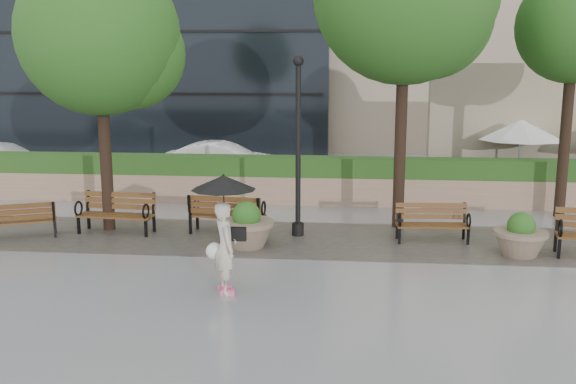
# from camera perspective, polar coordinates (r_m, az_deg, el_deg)

# --- Properties ---
(ground) EXTENTS (100.00, 100.00, 0.00)m
(ground) POSITION_cam_1_polar(r_m,az_deg,el_deg) (11.98, -4.37, -7.87)
(ground) COLOR gray
(ground) RESTS_ON ground
(cobble_strip) EXTENTS (28.00, 3.20, 0.01)m
(cobble_strip) POSITION_cam_1_polar(r_m,az_deg,el_deg) (14.81, -2.36, -4.12)
(cobble_strip) COLOR #383330
(cobble_strip) RESTS_ON ground
(hedge_wall) EXTENTS (24.00, 0.80, 1.35)m
(hedge_wall) POSITION_cam_1_polar(r_m,az_deg,el_deg) (18.55, -0.67, 1.08)
(hedge_wall) COLOR tan
(hedge_wall) RESTS_ON ground
(asphalt_street) EXTENTS (40.00, 7.00, 0.00)m
(asphalt_street) POSITION_cam_1_polar(r_m,az_deg,el_deg) (22.58, 0.45, 1.17)
(asphalt_street) COLOR black
(asphalt_street) RESTS_ON ground
(bench_0) EXTENTS (1.69, 1.22, 0.85)m
(bench_0) POSITION_cam_1_polar(r_m,az_deg,el_deg) (15.98, -22.70, -2.93)
(bench_0) COLOR brown
(bench_0) RESTS_ON ground
(bench_1) EXTENTS (1.83, 0.85, 0.95)m
(bench_1) POSITION_cam_1_polar(r_m,az_deg,el_deg) (15.72, -14.99, -2.55)
(bench_1) COLOR brown
(bench_1) RESTS_ON ground
(bench_2) EXTENTS (1.82, 0.88, 0.94)m
(bench_2) POSITION_cam_1_polar(r_m,az_deg,el_deg) (15.20, -5.43, -2.69)
(bench_2) COLOR brown
(bench_2) RESTS_ON ground
(bench_3) EXTENTS (1.63, 0.73, 0.85)m
(bench_3) POSITION_cam_1_polar(r_m,az_deg,el_deg) (14.80, 12.68, -3.40)
(bench_3) COLOR brown
(bench_3) RESTS_ON ground
(planter_left) EXTENTS (1.21, 1.21, 1.02)m
(planter_left) POSITION_cam_1_polar(r_m,az_deg,el_deg) (14.03, -3.70, -3.33)
(planter_left) COLOR #7F6B56
(planter_left) RESTS_ON ground
(planter_right) EXTENTS (1.11, 1.11, 0.93)m
(planter_right) POSITION_cam_1_polar(r_m,az_deg,el_deg) (14.22, 19.95, -3.94)
(planter_right) COLOR #7F6B56
(planter_right) RESTS_ON ground
(lamppost) EXTENTS (0.28, 0.28, 4.13)m
(lamppost) POSITION_cam_1_polar(r_m,az_deg,el_deg) (14.68, 0.90, 2.99)
(lamppost) COLOR black
(lamppost) RESTS_ON ground
(tree_0) EXTENTS (3.75, 3.70, 6.45)m
(tree_0) POSITION_cam_1_polar(r_m,az_deg,el_deg) (15.73, -15.79, 12.85)
(tree_0) COLOR black
(tree_0) RESTS_ON ground
(patio_umb_white) EXTENTS (2.50, 2.50, 2.30)m
(patio_umb_white) POSITION_cam_1_polar(r_m,az_deg,el_deg) (20.73, 19.98, 5.17)
(patio_umb_white) COLOR black
(patio_umb_white) RESTS_ON ground
(car_left) EXTENTS (4.28, 1.90, 1.22)m
(car_left) POSITION_cam_1_polar(r_m,az_deg,el_deg) (25.13, -23.95, 2.63)
(car_left) COLOR silver
(car_left) RESTS_ON ground
(car_right) EXTENTS (4.15, 1.54, 1.35)m
(car_right) POSITION_cam_1_polar(r_m,az_deg,el_deg) (22.10, -5.82, 2.67)
(car_right) COLOR silver
(car_right) RESTS_ON ground
(pedestrian) EXTENTS (1.12, 1.12, 2.06)m
(pedestrian) POSITION_cam_1_polar(r_m,az_deg,el_deg) (11.07, -5.68, -2.70)
(pedestrian) COLOR beige
(pedestrian) RESTS_ON ground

